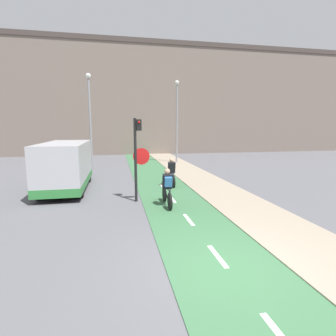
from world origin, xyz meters
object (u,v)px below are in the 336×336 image
(van, at_px, (66,167))
(cyclist_far, at_px, (171,173))
(street_lamp_sidewalk, at_px, (177,113))
(traffic_light_pole, at_px, (137,151))
(street_lamp_far, at_px, (90,112))
(cyclist_near, at_px, (167,188))

(van, bearing_deg, cyclist_far, -1.74)
(street_lamp_sidewalk, bearing_deg, cyclist_far, -104.84)
(traffic_light_pole, height_order, street_lamp_sidewalk, street_lamp_sidewalk)
(street_lamp_far, relative_size, cyclist_near, 3.76)
(cyclist_far, distance_m, van, 5.20)
(cyclist_near, relative_size, cyclist_far, 1.02)
(street_lamp_far, distance_m, street_lamp_sidewalk, 7.22)
(street_lamp_far, height_order, cyclist_near, street_lamp_far)
(cyclist_far, height_order, van, van)
(cyclist_far, bearing_deg, cyclist_near, -104.45)
(street_lamp_far, xyz_separation_m, cyclist_far, (4.47, -5.86, -3.38))
(cyclist_near, xyz_separation_m, van, (-4.28, 3.64, 0.42))
(cyclist_far, bearing_deg, traffic_light_pole, -126.72)
(street_lamp_sidewalk, relative_size, van, 1.29)
(street_lamp_far, bearing_deg, cyclist_near, -69.11)
(traffic_light_pole, bearing_deg, cyclist_far, 53.28)
(street_lamp_far, distance_m, cyclist_near, 10.55)
(street_lamp_sidewalk, xyz_separation_m, cyclist_far, (-2.25, -8.50, -3.49))
(traffic_light_pole, height_order, cyclist_far, traffic_light_pole)
(street_lamp_sidewalk, distance_m, cyclist_near, 12.86)
(traffic_light_pole, relative_size, cyclist_near, 1.92)
(cyclist_far, relative_size, van, 0.33)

